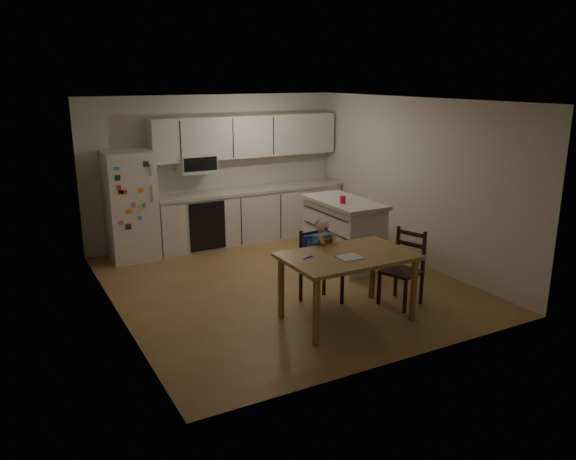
# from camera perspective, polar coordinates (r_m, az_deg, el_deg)

# --- Properties ---
(room) EXTENTS (4.52, 5.01, 2.51)m
(room) POSITION_cam_1_polar(r_m,az_deg,el_deg) (7.93, -2.12, 4.11)
(room) COLOR brown
(room) RESTS_ON ground
(refrigerator) EXTENTS (0.72, 0.70, 1.70)m
(refrigerator) POSITION_cam_1_polar(r_m,az_deg,el_deg) (9.06, -15.72, 2.39)
(refrigerator) COLOR silver
(refrigerator) RESTS_ON ground
(kitchen_run) EXTENTS (3.37, 0.62, 2.15)m
(kitchen_run) POSITION_cam_1_polar(r_m,az_deg,el_deg) (9.77, -4.08, 4.03)
(kitchen_run) COLOR silver
(kitchen_run) RESTS_ON ground
(kitchen_island) EXTENTS (0.72, 1.37, 1.01)m
(kitchen_island) POSITION_cam_1_polar(r_m,az_deg,el_deg) (8.51, 5.64, -0.27)
(kitchen_island) COLOR silver
(kitchen_island) RESTS_ON ground
(red_cup) EXTENTS (0.09, 0.09, 0.11)m
(red_cup) POSITION_cam_1_polar(r_m,az_deg,el_deg) (8.18, 5.59, 3.11)
(red_cup) COLOR red
(red_cup) RESTS_ON kitchen_island
(dining_table) EXTENTS (1.51, 0.97, 0.81)m
(dining_table) POSITION_cam_1_polar(r_m,az_deg,el_deg) (6.56, 6.09, -3.39)
(dining_table) COLOR brown
(dining_table) RESTS_ON ground
(napkin) EXTENTS (0.26, 0.23, 0.01)m
(napkin) POSITION_cam_1_polar(r_m,az_deg,el_deg) (6.41, 6.27, -2.77)
(napkin) COLOR #BCBCC2
(napkin) RESTS_ON dining_table
(toddler_spoon) EXTENTS (0.12, 0.06, 0.02)m
(toddler_spoon) POSITION_cam_1_polar(r_m,az_deg,el_deg) (6.36, 1.97, -2.81)
(toddler_spoon) COLOR #2636C5
(toddler_spoon) RESTS_ON dining_table
(chair_booster) EXTENTS (0.45, 0.45, 1.10)m
(chair_booster) POSITION_cam_1_polar(r_m,az_deg,el_deg) (7.06, 3.23, -2.24)
(chair_booster) COLOR black
(chair_booster) RESTS_ON ground
(chair_side) EXTENTS (0.53, 0.53, 0.95)m
(chair_side) POSITION_cam_1_polar(r_m,az_deg,el_deg) (7.22, 11.88, -3.22)
(chair_side) COLOR black
(chair_side) RESTS_ON ground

